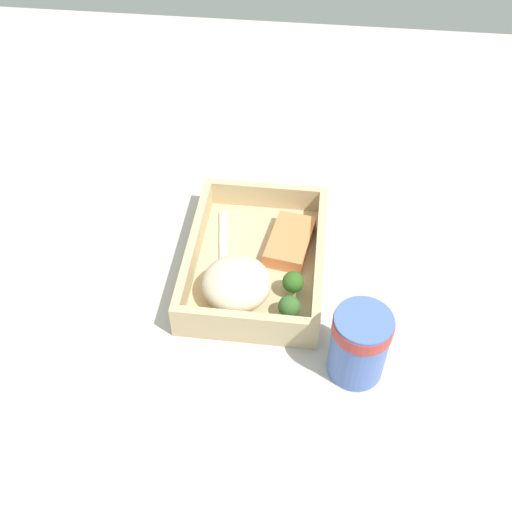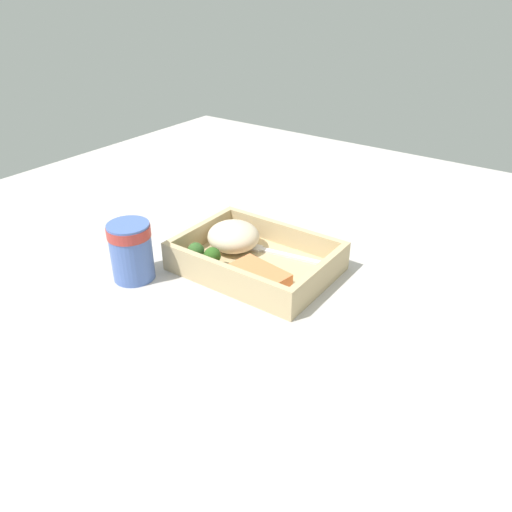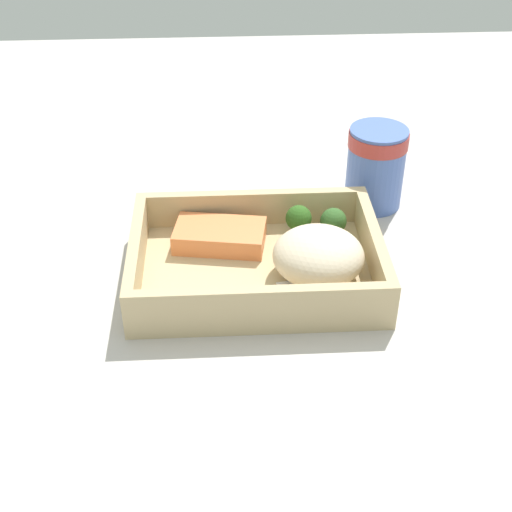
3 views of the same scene
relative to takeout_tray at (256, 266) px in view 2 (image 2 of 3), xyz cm
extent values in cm
cube|color=#B8B2AE|center=(0.00, 0.00, -1.60)|extent=(160.00, 160.00, 2.00)
cube|color=tan|center=(0.00, 0.00, 0.00)|extent=(26.97, 19.51, 1.20)
cube|color=tan|center=(0.00, -9.15, 2.67)|extent=(26.97, 1.20, 4.14)
cube|color=tan|center=(0.00, 9.15, 2.67)|extent=(26.97, 1.20, 4.14)
cube|color=tan|center=(-12.89, 0.00, 2.67)|extent=(1.20, 17.11, 4.14)
cube|color=tan|center=(12.89, 0.00, 2.67)|extent=(1.20, 17.11, 4.14)
cube|color=#E67E48|center=(-3.88, 4.67, 1.75)|extent=(10.97, 7.38, 2.29)
ellipsoid|color=beige|center=(6.51, -1.93, 3.26)|extent=(9.75, 9.57, 5.33)
cylinder|color=#77975A|center=(9.23, 5.58, 1.23)|extent=(1.16, 1.16, 1.25)
sphere|color=#315B26|center=(9.23, 5.58, 2.69)|extent=(3.06, 3.06, 3.06)
cylinder|color=#86A55E|center=(5.22, 5.77, 1.44)|extent=(1.15, 1.15, 1.69)
sphere|color=#2D5A1C|center=(5.22, 5.77, 3.11)|extent=(3.02, 3.02, 3.02)
cube|color=silver|center=(-4.03, -5.51, 0.82)|extent=(12.42, 3.07, 0.44)
cube|color=silver|center=(3.77, -4.24, 0.82)|extent=(3.71, 2.72, 0.44)
cylinder|color=#4B68B6|center=(15.68, 14.59, 4.57)|extent=(7.12, 7.12, 10.33)
cylinder|color=#B23833|center=(15.68, 14.59, 8.40)|extent=(7.33, 7.33, 1.86)
camera|label=1|loc=(59.19, 7.04, 65.45)|focal=42.00mm
camera|label=2|loc=(-44.62, 62.67, 45.78)|focal=35.00mm
camera|label=3|loc=(-3.45, -62.72, 47.16)|focal=50.00mm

